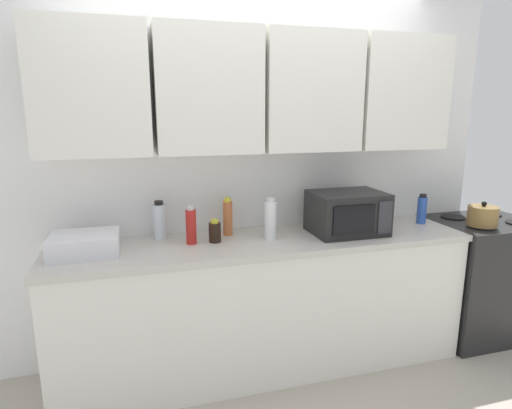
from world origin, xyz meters
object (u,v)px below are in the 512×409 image
(kettle, at_px, (483,216))
(bottle_amber_vinegar, at_px, (380,210))
(bottle_white_jar, at_px, (270,220))
(microwave, at_px, (347,213))
(bottle_soy_dark, at_px, (215,232))
(dish_rack, at_px, (85,244))
(bottle_clear_tall, at_px, (160,221))
(bottle_red_sauce, at_px, (191,226))
(bottle_spice_jar, at_px, (228,217))
(bottle_blue_cleaner, at_px, (422,209))
(stove_range, at_px, (478,277))

(kettle, bearing_deg, bottle_amber_vinegar, 151.39)
(kettle, distance_m, bottle_white_jar, 1.54)
(microwave, bearing_deg, bottle_soy_dark, 177.05)
(bottle_soy_dark, bearing_deg, dish_rack, -177.95)
(dish_rack, relative_size, bottle_clear_tall, 1.52)
(bottle_red_sauce, bearing_deg, bottle_spice_jar, 25.56)
(microwave, bearing_deg, bottle_red_sauce, 177.18)
(dish_rack, distance_m, bottle_blue_cleaner, 2.31)
(bottle_spice_jar, height_order, bottle_blue_cleaner, bottle_spice_jar)
(bottle_white_jar, height_order, bottle_amber_vinegar, bottle_white_jar)
(bottle_blue_cleaner, bearing_deg, dish_rack, -178.66)
(stove_range, distance_m, microwave, 1.30)
(microwave, relative_size, bottle_soy_dark, 3.28)
(microwave, bearing_deg, bottle_white_jar, 179.14)
(kettle, height_order, bottle_blue_cleaner, bottle_blue_cleaner)
(bottle_blue_cleaner, bearing_deg, bottle_white_jar, -176.88)
(stove_range, xyz_separation_m, kettle, (-0.17, -0.14, 0.53))
(stove_range, relative_size, bottle_amber_vinegar, 4.89)
(microwave, xyz_separation_m, bottle_blue_cleaner, (0.65, 0.07, -0.04))
(dish_rack, distance_m, bottle_amber_vinegar, 2.04)
(stove_range, height_order, dish_rack, dish_rack)
(dish_rack, relative_size, bottle_soy_dark, 2.60)
(bottle_white_jar, bearing_deg, stove_range, -0.31)
(kettle, bearing_deg, dish_rack, 176.54)
(bottle_red_sauce, bearing_deg, bottle_amber_vinegar, 5.83)
(dish_rack, xyz_separation_m, bottle_white_jar, (1.12, -0.01, 0.07))
(kettle, distance_m, bottle_spice_jar, 1.80)
(dish_rack, xyz_separation_m, bottle_soy_dark, (0.76, 0.03, 0.01))
(bottle_red_sauce, bearing_deg, kettle, -5.40)
(bottle_spice_jar, height_order, bottle_soy_dark, bottle_spice_jar)
(bottle_white_jar, xyz_separation_m, bottle_soy_dark, (-0.36, 0.04, -0.06))
(bottle_clear_tall, bearing_deg, stove_range, -5.04)
(bottle_blue_cleaner, distance_m, bottle_white_jar, 1.19)
(bottle_blue_cleaner, bearing_deg, stove_range, -8.17)
(kettle, distance_m, bottle_soy_dark, 1.90)
(kettle, height_order, bottle_soy_dark, kettle)
(stove_range, bearing_deg, bottle_red_sauce, 178.64)
(dish_rack, bearing_deg, bottle_spice_jar, 10.14)
(kettle, distance_m, dish_rack, 2.66)
(bottle_red_sauce, distance_m, bottle_spice_jar, 0.29)
(bottle_blue_cleaner, distance_m, bottle_soy_dark, 1.54)
(kettle, distance_m, microwave, 1.00)
(kettle, bearing_deg, bottle_soy_dark, 174.33)
(stove_range, relative_size, kettle, 4.49)
(dish_rack, bearing_deg, bottle_red_sauce, 3.02)
(bottle_red_sauce, xyz_separation_m, bottle_clear_tall, (-0.18, 0.16, 0.01))
(bottle_clear_tall, bearing_deg, kettle, -8.99)
(kettle, bearing_deg, bottle_white_jar, 174.43)
(bottle_spice_jar, relative_size, bottle_amber_vinegar, 1.36)
(dish_rack, relative_size, bottle_spice_jar, 1.50)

